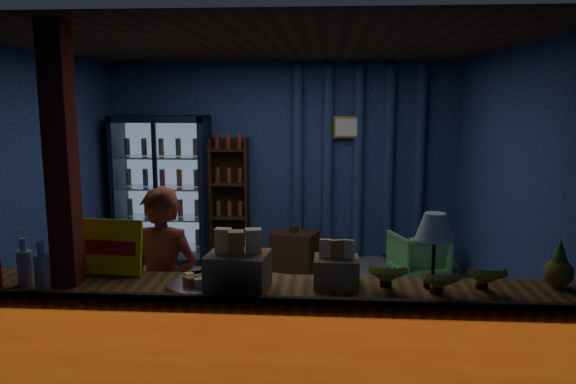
# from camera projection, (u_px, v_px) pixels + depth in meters

# --- Properties ---
(ground) EXTENTS (4.60, 4.60, 0.00)m
(ground) POSITION_uv_depth(u_px,v_px,m) (265.00, 315.00, 5.57)
(ground) COLOR #515154
(ground) RESTS_ON ground
(room_walls) EXTENTS (4.60, 4.60, 4.60)m
(room_walls) POSITION_uv_depth(u_px,v_px,m) (264.00, 157.00, 5.31)
(room_walls) COLOR navy
(room_walls) RESTS_ON ground
(counter) EXTENTS (4.40, 0.57, 0.99)m
(counter) POSITION_uv_depth(u_px,v_px,m) (232.00, 357.00, 3.61)
(counter) COLOR brown
(counter) RESTS_ON ground
(support_post) EXTENTS (0.16, 0.16, 2.60)m
(support_post) POSITION_uv_depth(u_px,v_px,m) (66.00, 230.00, 3.56)
(support_post) COLOR maroon
(support_post) RESTS_ON ground
(beverage_cooler) EXTENTS (1.20, 0.62, 1.90)m
(beverage_cooler) POSITION_uv_depth(u_px,v_px,m) (164.00, 189.00, 7.41)
(beverage_cooler) COLOR black
(beverage_cooler) RESTS_ON ground
(bottle_shelf) EXTENTS (0.50, 0.28, 1.60)m
(bottle_shelf) POSITION_uv_depth(u_px,v_px,m) (230.00, 198.00, 7.51)
(bottle_shelf) COLOR #331E10
(bottle_shelf) RESTS_ON ground
(curtain_folds) EXTENTS (1.74, 0.14, 2.50)m
(curtain_folds) POSITION_uv_depth(u_px,v_px,m) (358.00, 161.00, 7.39)
(curtain_folds) COLOR navy
(curtain_folds) RESTS_ON room_walls
(framed_picture) EXTENTS (0.36, 0.04, 0.28)m
(framed_picture) POSITION_uv_depth(u_px,v_px,m) (347.00, 127.00, 7.28)
(framed_picture) COLOR gold
(framed_picture) RESTS_ON room_walls
(shopkeeper) EXTENTS (0.62, 0.48, 1.50)m
(shopkeeper) POSITION_uv_depth(u_px,v_px,m) (163.00, 290.00, 4.07)
(shopkeeper) COLOR brown
(shopkeeper) RESTS_ON ground
(green_chair) EXTENTS (0.74, 0.75, 0.54)m
(green_chair) POSITION_uv_depth(u_px,v_px,m) (418.00, 254.00, 6.74)
(green_chair) COLOR #60C165
(green_chair) RESTS_ON ground
(side_table) EXTENTS (0.63, 0.53, 0.58)m
(side_table) POSITION_uv_depth(u_px,v_px,m) (294.00, 251.00, 6.98)
(side_table) COLOR #331E10
(side_table) RESTS_ON ground
(yellow_sign) EXTENTS (0.47, 0.13, 0.37)m
(yellow_sign) POSITION_uv_depth(u_px,v_px,m) (108.00, 247.00, 3.77)
(yellow_sign) COLOR #FFF70D
(yellow_sign) RESTS_ON counter
(soda_bottles) EXTENTS (0.56, 0.17, 0.30)m
(soda_bottles) POSITION_uv_depth(u_px,v_px,m) (9.00, 267.00, 3.53)
(soda_bottles) COLOR red
(soda_bottles) RESTS_ON counter
(snack_box_left) EXTENTS (0.40, 0.34, 0.39)m
(snack_box_left) POSITION_uv_depth(u_px,v_px,m) (238.00, 269.00, 3.45)
(snack_box_left) COLOR #967248
(snack_box_left) RESTS_ON counter
(snack_box_centre) EXTENTS (0.28, 0.23, 0.30)m
(snack_box_centre) POSITION_uv_depth(u_px,v_px,m) (336.00, 269.00, 3.54)
(snack_box_centre) COLOR #967248
(snack_box_centre) RESTS_ON counter
(pastry_tray) EXTENTS (0.50, 0.50, 0.08)m
(pastry_tray) POSITION_uv_depth(u_px,v_px,m) (206.00, 281.00, 3.56)
(pastry_tray) COLOR silver
(pastry_tray) RESTS_ON counter
(banana_bunches) EXTENTS (0.86, 0.32, 0.19)m
(banana_bunches) POSITION_uv_depth(u_px,v_px,m) (436.00, 277.00, 3.43)
(banana_bunches) COLOR yellow
(banana_bunches) RESTS_ON counter
(table_lamp) EXTENTS (0.24, 0.24, 0.48)m
(table_lamp) POSITION_uv_depth(u_px,v_px,m) (435.00, 230.00, 3.46)
(table_lamp) COLOR black
(table_lamp) RESTS_ON counter
(pineapple) EXTENTS (0.18, 0.18, 0.31)m
(pineapple) POSITION_uv_depth(u_px,v_px,m) (559.00, 268.00, 3.50)
(pineapple) COLOR olive
(pineapple) RESTS_ON counter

